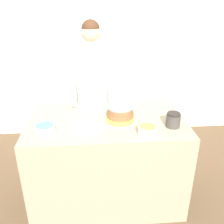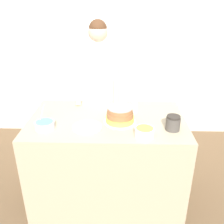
% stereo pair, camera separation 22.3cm
% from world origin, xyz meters
% --- Properties ---
extents(wall_back, '(10.00, 0.05, 2.60)m').
position_xyz_m(wall_back, '(0.00, 1.86, 1.30)').
color(wall_back, silver).
rests_on(wall_back, ground_plane).
extents(counter, '(1.44, 0.86, 0.89)m').
position_xyz_m(counter, '(0.00, 0.43, 0.45)').
color(counter, tan).
rests_on(counter, ground_plane).
extents(person_baker, '(0.45, 0.46, 1.71)m').
position_xyz_m(person_baker, '(-0.12, 1.06, 1.07)').
color(person_baker, '#2D2D38').
rests_on(person_baker, ground_plane).
extents(cake, '(0.29, 0.29, 0.15)m').
position_xyz_m(cake, '(0.12, 0.36, 0.96)').
color(cake, silver).
rests_on(cake, counter).
extents(frosting_bowl_blue, '(0.17, 0.17, 0.19)m').
position_xyz_m(frosting_bowl_blue, '(-0.52, 0.23, 0.93)').
color(frosting_bowl_blue, silver).
rests_on(frosting_bowl_blue, counter).
extents(frosting_bowl_olive, '(0.16, 0.16, 0.08)m').
position_xyz_m(frosting_bowl_olive, '(0.32, 0.12, 0.93)').
color(frosting_bowl_olive, white).
rests_on(frosting_bowl_olive, counter).
extents(drinking_glass, '(0.06, 0.06, 0.11)m').
position_xyz_m(drinking_glass, '(0.26, 0.59, 0.95)').
color(drinking_glass, silver).
rests_on(drinking_glass, counter).
extents(ceramic_plate, '(0.25, 0.25, 0.01)m').
position_xyz_m(ceramic_plate, '(-0.16, 0.25, 0.90)').
color(ceramic_plate, silver).
rests_on(ceramic_plate, counter).
extents(stoneware_jar, '(0.12, 0.12, 0.13)m').
position_xyz_m(stoneware_jar, '(0.56, 0.24, 0.95)').
color(stoneware_jar, '#4C4742').
rests_on(stoneware_jar, counter).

